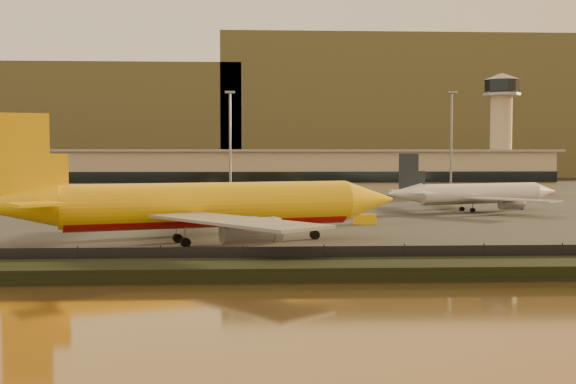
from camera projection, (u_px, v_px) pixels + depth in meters
name	position (u px, v px, depth m)	size (l,w,h in m)	color
ground	(296.00, 253.00, 84.04)	(900.00, 900.00, 0.00)	black
embankment	(307.00, 270.00, 67.05)	(320.00, 7.00, 1.40)	black
tarmac	(273.00, 200.00, 178.78)	(320.00, 220.00, 0.20)	#2D2D2D
perimeter_fence	(304.00, 257.00, 71.01)	(300.00, 0.05, 2.20)	black
terminal_building	(219.00, 172.00, 208.21)	(202.00, 25.00, 12.60)	tan
control_tower	(501.00, 120.00, 217.06)	(11.20, 11.20, 35.50)	tan
apron_light_masts	(343.00, 135.00, 158.77)	(152.20, 12.20, 25.40)	slate
distant_hills	(225.00, 120.00, 420.47)	(470.00, 160.00, 70.00)	brown
dhl_cargo_jet	(204.00, 206.00, 90.25)	(52.41, 50.01, 15.98)	yellow
white_narrowbody_jet	(476.00, 194.00, 142.24)	(38.49, 36.48, 11.41)	white
gse_vehicle_yellow	(365.00, 219.00, 116.22)	(3.61, 1.62, 1.62)	yellow
gse_vehicle_white	(158.00, 219.00, 115.19)	(4.10, 1.85, 1.85)	white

